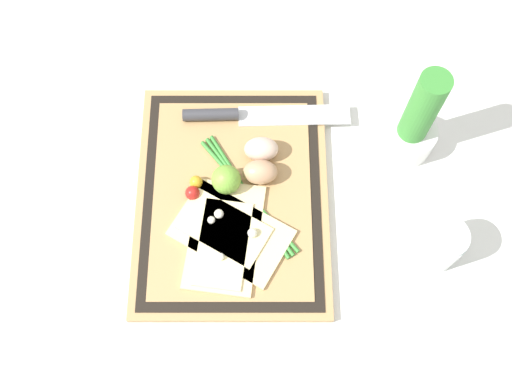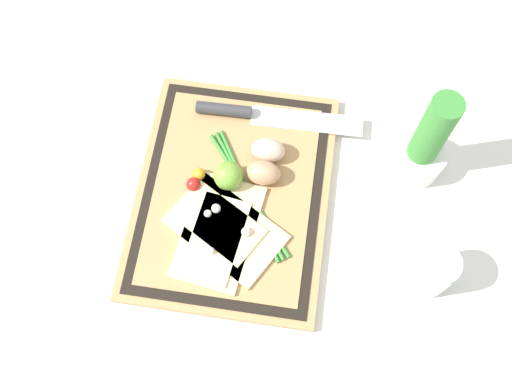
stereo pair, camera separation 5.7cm
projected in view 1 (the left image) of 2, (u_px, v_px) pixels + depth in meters
ground_plane at (232, 200)px, 1.04m from camera, size 6.00×6.00×0.00m
cutting_board at (232, 198)px, 1.03m from camera, size 0.43×0.33×0.02m
pizza_slice_near at (224, 238)px, 0.99m from camera, size 0.21×0.14×0.02m
pizza_slice_far at (229, 232)px, 1.00m from camera, size 0.19×0.22×0.02m
knife at (239, 115)px, 1.08m from camera, size 0.05×0.30×0.02m
egg_brown at (260, 172)px, 1.02m from camera, size 0.04×0.06×0.04m
egg_pink at (261, 149)px, 1.04m from camera, size 0.04×0.06×0.04m
lime at (226, 180)px, 1.01m from camera, size 0.05×0.05×0.05m
cherry_tomato_red at (192, 194)px, 1.01m from camera, size 0.02×0.02×0.02m
cherry_tomato_yellow at (196, 182)px, 1.02m from camera, size 0.02×0.02×0.02m
scallion_bunch at (248, 194)px, 1.02m from camera, size 0.23×0.17×0.01m
herb_pot at (414, 126)px, 1.01m from camera, size 0.09×0.09×0.21m
sauce_jar at (439, 246)px, 0.97m from camera, size 0.07×0.07×0.10m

